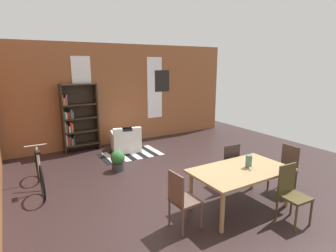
{
  "coord_description": "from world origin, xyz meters",
  "views": [
    {
      "loc": [
        -3.15,
        -4.42,
        2.53
      ],
      "look_at": [
        0.17,
        1.14,
        1.04
      ],
      "focal_mm": 28.89,
      "sensor_mm": 36.0,
      "label": 1
    }
  ],
  "objects_px": {
    "dining_chair_head_left": "(182,198)",
    "armchair_white": "(126,141)",
    "dining_chair_far_right": "(228,164)",
    "bookshelf_tall": "(77,118)",
    "dining_table": "(241,173)",
    "dining_chair_near_right": "(292,192)",
    "potted_plant_by_shelf": "(118,160)",
    "vase_on_table": "(249,161)",
    "dining_chair_head_right": "(285,167)",
    "bicycle_second": "(40,173)"
  },
  "relations": [
    {
      "from": "vase_on_table",
      "to": "bicycle_second",
      "type": "xyz_separation_m",
      "value": [
        -3.16,
        2.66,
        -0.5
      ]
    },
    {
      "from": "dining_table",
      "to": "dining_chair_head_left",
      "type": "height_order",
      "value": "dining_chair_head_left"
    },
    {
      "from": "bookshelf_tall",
      "to": "bicycle_second",
      "type": "relative_size",
      "value": 1.16
    },
    {
      "from": "bookshelf_tall",
      "to": "vase_on_table",
      "type": "bearing_deg",
      "value": -68.87
    },
    {
      "from": "dining_chair_head_left",
      "to": "bookshelf_tall",
      "type": "distance_m",
      "value": 4.87
    },
    {
      "from": "dining_chair_head_right",
      "to": "bookshelf_tall",
      "type": "height_order",
      "value": "bookshelf_tall"
    },
    {
      "from": "dining_chair_head_right",
      "to": "dining_table",
      "type": "bearing_deg",
      "value": 179.93
    },
    {
      "from": "dining_chair_far_right",
      "to": "bicycle_second",
      "type": "bearing_deg",
      "value": 150.24
    },
    {
      "from": "dining_chair_head_left",
      "to": "vase_on_table",
      "type": "bearing_deg",
      "value": 0.14
    },
    {
      "from": "dining_table",
      "to": "dining_chair_head_left",
      "type": "bearing_deg",
      "value": -179.84
    },
    {
      "from": "dining_chair_head_left",
      "to": "bicycle_second",
      "type": "height_order",
      "value": "dining_chair_head_left"
    },
    {
      "from": "dining_chair_head_right",
      "to": "bicycle_second",
      "type": "bearing_deg",
      "value": 147.83
    },
    {
      "from": "dining_chair_far_right",
      "to": "bookshelf_tall",
      "type": "xyz_separation_m",
      "value": [
        -2.08,
        4.1,
        0.47
      ]
    },
    {
      "from": "armchair_white",
      "to": "dining_chair_near_right",
      "type": "bearing_deg",
      "value": -79.76
    },
    {
      "from": "bookshelf_tall",
      "to": "potted_plant_by_shelf",
      "type": "relative_size",
      "value": 3.94
    },
    {
      "from": "dining_chair_far_right",
      "to": "dining_chair_near_right",
      "type": "distance_m",
      "value": 1.47
    },
    {
      "from": "dining_chair_head_right",
      "to": "bookshelf_tall",
      "type": "xyz_separation_m",
      "value": [
        -2.94,
        4.83,
        0.47
      ]
    },
    {
      "from": "vase_on_table",
      "to": "dining_chair_head_right",
      "type": "xyz_separation_m",
      "value": [
        1.07,
        -0.0,
        -0.33
      ]
    },
    {
      "from": "dining_table",
      "to": "bicycle_second",
      "type": "xyz_separation_m",
      "value": [
        -2.98,
        2.66,
        -0.31
      ]
    },
    {
      "from": "vase_on_table",
      "to": "dining_chair_far_right",
      "type": "relative_size",
      "value": 0.24
    },
    {
      "from": "dining_chair_far_right",
      "to": "potted_plant_by_shelf",
      "type": "bearing_deg",
      "value": 128.97
    },
    {
      "from": "bookshelf_tall",
      "to": "armchair_white",
      "type": "height_order",
      "value": "bookshelf_tall"
    },
    {
      "from": "dining_chair_head_right",
      "to": "bookshelf_tall",
      "type": "distance_m",
      "value": 5.67
    },
    {
      "from": "dining_chair_head_left",
      "to": "armchair_white",
      "type": "height_order",
      "value": "dining_chair_head_left"
    },
    {
      "from": "vase_on_table",
      "to": "dining_chair_near_right",
      "type": "xyz_separation_m",
      "value": [
        0.22,
        -0.73,
        -0.33
      ]
    },
    {
      "from": "dining_chair_near_right",
      "to": "dining_table",
      "type": "bearing_deg",
      "value": 118.54
    },
    {
      "from": "bookshelf_tall",
      "to": "dining_chair_head_right",
      "type": "bearing_deg",
      "value": -58.7
    },
    {
      "from": "bookshelf_tall",
      "to": "bicycle_second",
      "type": "height_order",
      "value": "bookshelf_tall"
    },
    {
      "from": "dining_chair_near_right",
      "to": "dining_chair_head_right",
      "type": "bearing_deg",
      "value": 40.66
    },
    {
      "from": "vase_on_table",
      "to": "dining_chair_near_right",
      "type": "distance_m",
      "value": 0.83
    },
    {
      "from": "bookshelf_tall",
      "to": "armchair_white",
      "type": "distance_m",
      "value": 1.56
    },
    {
      "from": "dining_chair_near_right",
      "to": "bicycle_second",
      "type": "relative_size",
      "value": 0.56
    },
    {
      "from": "armchair_white",
      "to": "dining_chair_head_left",
      "type": "bearing_deg",
      "value": -100.55
    },
    {
      "from": "dining_table",
      "to": "dining_chair_head_right",
      "type": "xyz_separation_m",
      "value": [
        1.25,
        -0.0,
        -0.14
      ]
    },
    {
      "from": "dining_chair_far_right",
      "to": "bookshelf_tall",
      "type": "distance_m",
      "value": 4.62
    },
    {
      "from": "armchair_white",
      "to": "dining_chair_far_right",
      "type": "bearing_deg",
      "value": -75.65
    },
    {
      "from": "vase_on_table",
      "to": "potted_plant_by_shelf",
      "type": "relative_size",
      "value": 0.45
    },
    {
      "from": "dining_chair_near_right",
      "to": "armchair_white",
      "type": "relative_size",
      "value": 1.0
    },
    {
      "from": "dining_table",
      "to": "armchair_white",
      "type": "relative_size",
      "value": 1.85
    },
    {
      "from": "bookshelf_tall",
      "to": "dining_chair_head_left",
      "type": "bearing_deg",
      "value": -84.85
    },
    {
      "from": "vase_on_table",
      "to": "bookshelf_tall",
      "type": "bearing_deg",
      "value": 111.13
    },
    {
      "from": "armchair_white",
      "to": "potted_plant_by_shelf",
      "type": "xyz_separation_m",
      "value": [
        -0.77,
        -1.37,
        -0.01
      ]
    },
    {
      "from": "potted_plant_by_shelf",
      "to": "armchair_white",
      "type": "bearing_deg",
      "value": 60.54
    },
    {
      "from": "dining_chair_near_right",
      "to": "dining_chair_head_right",
      "type": "height_order",
      "value": "same"
    },
    {
      "from": "dining_table",
      "to": "bookshelf_tall",
      "type": "distance_m",
      "value": 5.13
    },
    {
      "from": "dining_chair_near_right",
      "to": "dining_chair_head_right",
      "type": "xyz_separation_m",
      "value": [
        0.85,
        0.73,
        0.0
      ]
    },
    {
      "from": "dining_chair_near_right",
      "to": "potted_plant_by_shelf",
      "type": "xyz_separation_m",
      "value": [
        -1.65,
        3.5,
        -0.25
      ]
    },
    {
      "from": "dining_chair_head_left",
      "to": "dining_chair_head_right",
      "type": "distance_m",
      "value": 2.5
    },
    {
      "from": "vase_on_table",
      "to": "dining_chair_head_left",
      "type": "distance_m",
      "value": 1.47
    },
    {
      "from": "bookshelf_tall",
      "to": "bicycle_second",
      "type": "xyz_separation_m",
      "value": [
        -1.29,
        -2.17,
        -0.64
      ]
    }
  ]
}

